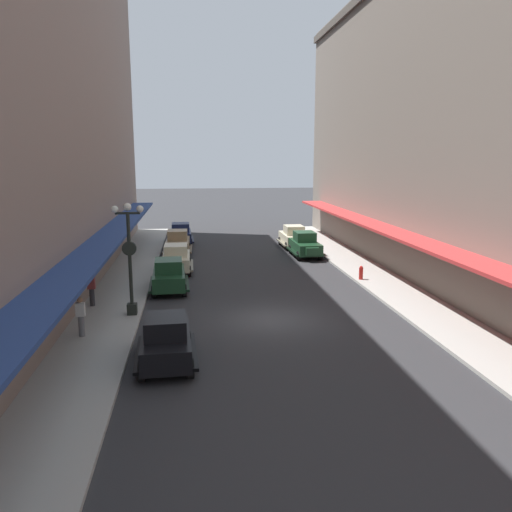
% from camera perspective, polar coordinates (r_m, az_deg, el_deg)
% --- Properties ---
extents(ground_plane, '(200.00, 200.00, 0.00)m').
position_cam_1_polar(ground_plane, '(23.62, 1.83, -7.06)').
color(ground_plane, '#2D2D30').
extents(sidewalk_left, '(3.00, 60.00, 0.15)m').
position_cam_1_polar(sidewalk_left, '(23.66, -16.56, -7.30)').
color(sidewalk_left, '#A8A59E').
rests_on(sidewalk_left, ground).
extents(sidewalk_right, '(3.00, 60.00, 0.15)m').
position_cam_1_polar(sidewalk_right, '(25.82, 18.60, -5.89)').
color(sidewalk_right, '#A8A59E').
rests_on(sidewalk_right, ground).
extents(building_row_left, '(4.30, 60.00, 24.94)m').
position_cam_1_polar(building_row_left, '(23.73, -25.41, 22.53)').
color(building_row_left, gray).
rests_on(building_row_left, ground).
extents(building_row_right, '(4.30, 60.00, 19.18)m').
position_cam_1_polar(building_row_right, '(26.21, 25.50, 14.93)').
color(building_row_right, slate).
rests_on(building_row_right, ground).
extents(parked_car_0, '(2.28, 4.31, 1.84)m').
position_cam_1_polar(parked_car_0, '(18.71, -10.01, -9.09)').
color(parked_car_0, black).
rests_on(parked_car_0, ground).
extents(parked_car_1, '(2.20, 4.28, 1.84)m').
position_cam_1_polar(parked_car_1, '(38.16, 5.50, 1.33)').
color(parked_car_1, '#193D23').
rests_on(parked_car_1, ground).
extents(parked_car_2, '(2.25, 4.30, 1.84)m').
position_cam_1_polar(parked_car_2, '(28.58, -9.68, -2.05)').
color(parked_car_2, '#193D23').
rests_on(parked_car_2, ground).
extents(parked_car_3, '(2.21, 4.29, 1.84)m').
position_cam_1_polar(parked_car_3, '(43.82, -8.40, 2.51)').
color(parked_car_3, '#19234C').
rests_on(parked_car_3, ground).
extents(parked_car_4, '(2.15, 4.26, 1.84)m').
position_cam_1_polar(parked_car_4, '(33.19, -8.89, -0.21)').
color(parked_car_4, beige).
rests_on(parked_car_4, ground).
extents(parked_car_5, '(2.22, 4.29, 1.84)m').
position_cam_1_polar(parked_car_5, '(41.94, 4.18, 2.22)').
color(parked_car_5, beige).
rests_on(parked_car_5, ground).
extents(parked_car_6, '(2.23, 4.29, 1.84)m').
position_cam_1_polar(parked_car_6, '(39.27, -8.73, 1.52)').
color(parked_car_6, '#997F5B').
rests_on(parked_car_6, ground).
extents(lamp_post_with_clock, '(1.42, 0.44, 5.16)m').
position_cam_1_polar(lamp_post_with_clock, '(23.86, -13.92, 0.21)').
color(lamp_post_with_clock, black).
rests_on(lamp_post_with_clock, sidewalk_left).
extents(fire_hydrant, '(0.24, 0.24, 0.82)m').
position_cam_1_polar(fire_hydrant, '(31.01, 11.63, -1.82)').
color(fire_hydrant, '#B21E19').
rests_on(fire_hydrant, sidewalk_right).
extents(pedestrian_0, '(0.36, 0.28, 1.67)m').
position_cam_1_polar(pedestrian_0, '(26.19, -17.87, -3.48)').
color(pedestrian_0, '#2D2D33').
rests_on(pedestrian_0, sidewalk_left).
extents(pedestrian_1, '(0.36, 0.24, 1.64)m').
position_cam_1_polar(pedestrian_1, '(21.94, -18.95, -6.39)').
color(pedestrian_1, slate).
rests_on(pedestrian_1, sidewalk_left).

